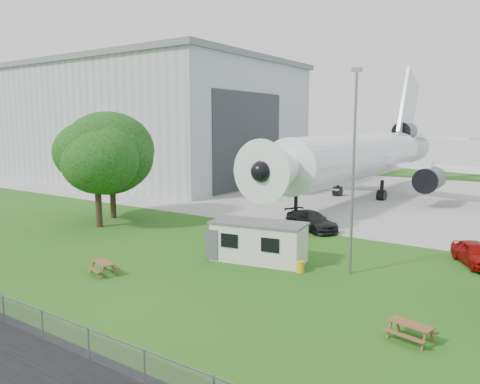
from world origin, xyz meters
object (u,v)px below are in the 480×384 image
Objects in this scene: airliner at (363,155)px; picnic_west at (103,274)px; picnic_east at (410,341)px; hangar at (153,122)px; site_cabin at (259,241)px.

airliner is 26.52× the size of picnic_west.
picnic_east is (15.60, -36.73, -5.27)m from airliner.
picnic_east is at bearing -35.56° from hangar.
picnic_east is (51.57, -36.87, -9.41)m from hangar.
picnic_east is (11.36, -6.16, -1.31)m from site_cabin.
airliner reaches higher than site_cabin.
hangar is at bearing 142.63° from site_cabin.
hangar is 0.90× the size of airliner.
airliner is 40.25m from picnic_east.
hangar is at bearing 179.78° from airliner.
airliner is (35.97, -0.14, -4.14)m from hangar.
hangar is 6.20× the size of site_cabin.
site_cabin is 12.98m from picnic_east.
hangar is 36.21m from airliner.
airliner is at bearing 103.68° from picnic_west.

